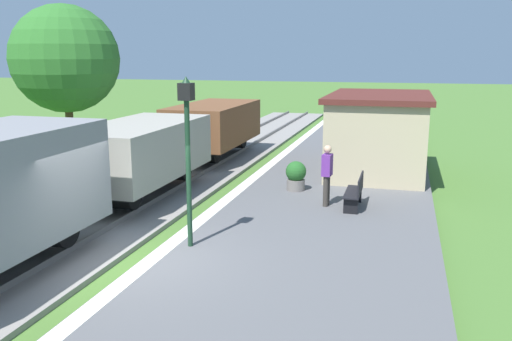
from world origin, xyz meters
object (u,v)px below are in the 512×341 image
Objects in this scene: person_waiting at (327,173)px; potted_planter at (296,175)px; freight_train at (131,155)px; bench_near_hut at (356,191)px; station_hut at (378,132)px; lamp_post_near at (187,131)px; bench_down_platform at (375,140)px; tree_trackside_far at (65,59)px.

person_waiting reaches higher than potted_planter.
bench_near_hut is (6.49, 0.57, -0.78)m from freight_train.
station_hut is 9.86m from lamp_post_near.
bench_down_platform is at bearing -89.19° from person_waiting.
freight_train reaches higher than bench_near_hut.
lamp_post_near is at bearing -46.50° from freight_train.
person_waiting is at bearing -14.12° from tree_trackside_far.
person_waiting is at bearing -51.90° from potted_planter.
lamp_post_near is 9.90m from tree_trackside_far.
station_hut is at bearing 57.84° from potted_planter.
freight_train is at bearing -36.74° from tree_trackside_far.
person_waiting is (-0.81, -9.27, 0.46)m from bench_down_platform.
potted_planter is at bearing -6.46° from tree_trackside_far.
bench_down_platform is at bearing 56.63° from freight_train.
lamp_post_near reaches higher than person_waiting.
potted_planter is 9.34m from tree_trackside_far.
bench_down_platform is at bearing 32.77° from tree_trackside_far.
lamp_post_near is (-3.54, -9.13, 1.15)m from station_hut.
freight_train is 3.34× the size of station_hut.
potted_planter is at bearing -104.22° from bench_down_platform.
tree_trackside_far reaches higher than lamp_post_near.
bench_near_hut is 0.88× the size of person_waiting.
bench_near_hut and bench_down_platform have the same top height.
bench_near_hut is at bearing -93.42° from station_hut.
freight_train is 4.91m from lamp_post_near.
person_waiting is 4.97m from lamp_post_near.
freight_train is at bearing -174.96° from bench_near_hut.
freight_train is 8.87m from station_hut.
bench_near_hut is 0.93m from person_waiting.
bench_near_hut is 5.55m from lamp_post_near.
lamp_post_near is (-3.23, -13.29, 2.08)m from bench_down_platform.
person_waiting reaches higher than bench_near_hut.
person_waiting is at bearing 58.91° from lamp_post_near.
potted_planter is 6.02m from lamp_post_near.
bench_down_platform is at bearing 90.00° from bench_near_hut.
bench_down_platform is 1.64× the size of potted_planter.
potted_planter reaches higher than bench_down_platform.
lamp_post_near reaches higher than station_hut.
lamp_post_near is at bearing -111.19° from station_hut.
tree_trackside_far is at bearing -147.23° from bench_down_platform.
freight_train is at bearing -123.37° from bench_down_platform.
person_waiting is 0.46× the size of lamp_post_near.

